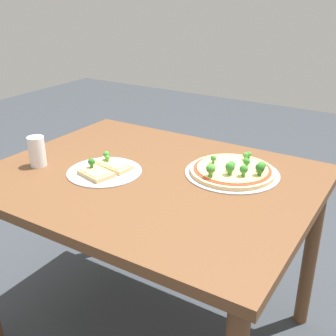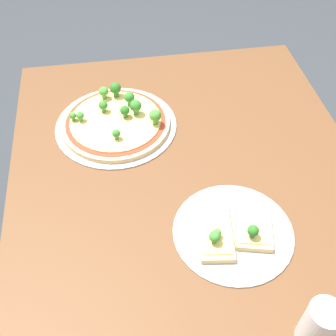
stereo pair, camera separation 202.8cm
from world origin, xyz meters
name	(u,v)px [view 2 (the right image)]	position (x,y,z in m)	size (l,w,h in m)	color
ground_plane	(183,309)	(0.00, 0.00, 0.00)	(8.00, 8.00, 0.00)	#33383D
dining_table	(190,206)	(0.00, 0.00, 0.67)	(1.20, 0.94, 0.76)	brown
pizza_tray_whole	(117,121)	(0.26, 0.17, 0.78)	(0.36, 0.36, 0.07)	#A3A3A8
pizza_tray_slice	(233,230)	(-0.17, -0.07, 0.77)	(0.28, 0.28, 0.06)	#A3A3A8
drinking_cup	(319,325)	(-0.43, -0.16, 0.82)	(0.06, 0.06, 0.12)	white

